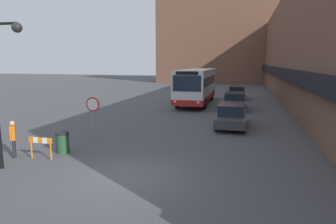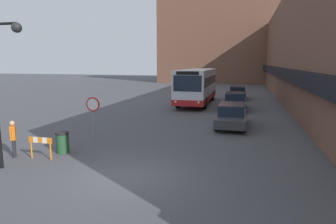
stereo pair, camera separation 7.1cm
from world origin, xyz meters
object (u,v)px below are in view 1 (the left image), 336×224
Objects in this scene: parked_car_back at (237,92)px; street_lamp at (0,77)px; parked_car_front at (231,115)px; pedestrian at (13,136)px; construction_barricade at (41,144)px; city_bus at (196,85)px; parked_car_middle at (235,101)px; stop_sign at (93,109)px; trash_bin at (63,142)px.

parked_car_back is 26.34m from street_lamp.
parked_car_front is 12.34m from pedestrian.
pedestrian is at bearing -178.11° from construction_barricade.
city_bus is 2.32× the size of parked_car_middle.
stop_sign reaches higher than trash_bin.
parked_car_back is (-0.00, 14.99, -0.02)m from parked_car_front.
parked_car_back is 0.80× the size of street_lamp.
pedestrian is (-1.74, -3.81, -0.65)m from stop_sign.
street_lamp is 3.14m from construction_barricade.
parked_car_middle is at bearing -90.00° from parked_car_back.
stop_sign is 2.97m from trash_bin.
street_lamp is 3.48× the size of pedestrian.
parked_car_front is at bearing 34.93° from stop_sign.
construction_barricade is (-7.45, -15.75, -0.05)m from parked_car_middle.
street_lamp is at bearing -114.92° from parked_car_middle.
city_bus is 17.76m from trash_bin.
city_bus is 10.51m from parked_car_front.
street_lamp is 5.02× the size of construction_barricade.
parked_car_back reaches higher than construction_barricade.
trash_bin is (-7.09, -7.64, -0.24)m from parked_car_front.
street_lamp reaches higher than trash_bin.
parked_car_middle reaches higher than construction_barricade.
city_bus is at bearing 78.06° from street_lamp.
trash_bin is at bearing 70.26° from street_lamp.
parked_car_front is 1.05× the size of parked_car_middle.
parked_car_back is 4.03× the size of construction_barricade.
parked_car_middle is 7.90m from parked_car_back.
trash_bin reaches higher than construction_barricade.
city_bus is 2.20× the size of parked_car_front.
city_bus is at bearing 129.03° from pedestrian.
construction_barricade is (-3.69, -18.41, -1.15)m from city_bus.
stop_sign is 2.33× the size of trash_bin.
parked_car_back is 2.00× the size of stop_sign.
pedestrian is at bearing -114.54° from stop_sign.
trash_bin is (-7.09, -14.73, -0.24)m from parked_car_middle.
city_bus is at bearing 78.66° from construction_barricade.
stop_sign is 5.49m from street_lamp.
pedestrian is at bearing -118.96° from parked_car_middle.
parked_car_middle is at bearing 115.18° from pedestrian.
stop_sign is at bearing 83.27° from construction_barricade.
parked_car_back is 2.80× the size of pedestrian.
street_lamp reaches higher than parked_car_front.
trash_bin is at bearing 70.75° from construction_barricade.
parked_car_middle is 0.80× the size of street_lamp.
parked_car_middle is 4.66× the size of trash_bin.
construction_barricade is at bearing -130.70° from parked_car_front.
stop_sign reaches higher than construction_barricade.
parked_car_front is 10.42m from trash_bin.
parked_car_back is at bearing 54.36° from city_bus.
stop_sign is at bearing -102.50° from city_bus.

